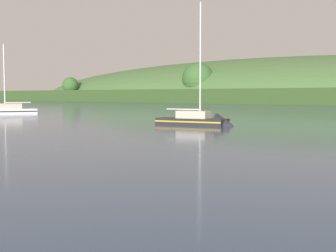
# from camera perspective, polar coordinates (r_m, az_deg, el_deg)

# --- Properties ---
(far_shoreline_hill) EXTENTS (422.99, 147.87, 41.02)m
(far_shoreline_hill) POSITION_cam_1_polar(r_m,az_deg,el_deg) (221.02, 12.46, 3.06)
(far_shoreline_hill) COLOR #314A21
(far_shoreline_hill) RESTS_ON ground
(sailboat_near_mooring) EXTENTS (8.88, 3.38, 14.07)m
(sailboat_near_mooring) POSITION_cam_1_polar(r_m,az_deg,el_deg) (49.26, 4.01, 0.40)
(sailboat_near_mooring) COLOR #232328
(sailboat_near_mooring) RESTS_ON ground
(sailboat_midwater_white) EXTENTS (7.30, 9.29, 12.89)m
(sailboat_midwater_white) POSITION_cam_1_polar(r_m,az_deg,el_deg) (80.49, -19.56, 1.60)
(sailboat_midwater_white) COLOR white
(sailboat_midwater_white) RESTS_ON ground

